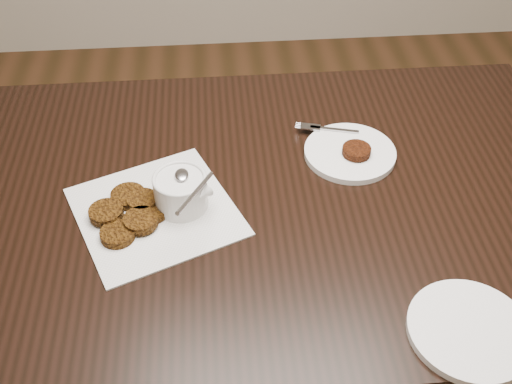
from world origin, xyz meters
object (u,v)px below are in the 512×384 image
sauce_ramekin (179,178)px  plate_with_patty (350,150)px  plate_empty (469,331)px  napkin (156,212)px  table (260,311)px

sauce_ramekin → plate_with_patty: 0.37m
plate_with_patty → plate_empty: 0.46m
napkin → plate_empty: bearing=-32.0°
table → plate_with_patty: size_ratio=7.01×
plate_with_patty → plate_empty: bearing=-77.2°
table → napkin: 0.43m
sauce_ramekin → plate_empty: 0.55m
napkin → sauce_ramekin: bearing=14.4°
sauce_ramekin → plate_empty: bearing=-35.9°
napkin → plate_empty: (0.50, -0.31, 0.00)m
table → napkin: bearing=-170.1°
sauce_ramekin → plate_empty: sauce_ramekin is taller
table → sauce_ramekin: sauce_ramekin is taller
plate_with_patty → plate_empty: plate_with_patty is taller
sauce_ramekin → plate_with_patty: sauce_ramekin is taller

